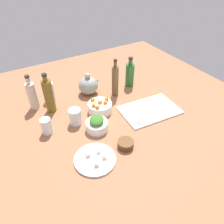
{
  "coord_description": "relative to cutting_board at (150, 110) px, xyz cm",
  "views": [
    {
      "loc": [
        -49.22,
        -83.61,
        85.61
      ],
      "look_at": [
        0.0,
        0.0,
        8.0
      ],
      "focal_mm": 33.83,
      "sensor_mm": 36.0,
      "label": 1
    }
  ],
  "objects": [
    {
      "name": "tabletop",
      "position": [
        -24.35,
        5.45,
        -2.0
      ],
      "size": [
        190.0,
        190.0,
        3.0
      ],
      "primitive_type": "cube",
      "color": "#966040",
      "rests_on": "ground"
    },
    {
      "name": "cutting_board",
      "position": [
        0.0,
        0.0,
        0.0
      ],
      "size": [
        37.48,
        26.15,
        1.0
      ],
      "primitive_type": "cube",
      "rotation": [
        0.0,
        0.0,
        -0.08
      ],
      "color": "white",
      "rests_on": "tabletop"
    },
    {
      "name": "plate_tofu",
      "position": [
        -47.37,
        -17.34,
        0.1
      ],
      "size": [
        20.49,
        20.49,
        1.2
      ],
      "primitive_type": "cylinder",
      "color": "white",
      "rests_on": "tabletop"
    },
    {
      "name": "bowl_greens",
      "position": [
        -36.42,
        1.63,
        2.15
      ],
      "size": [
        12.57,
        12.57,
        5.31
      ],
      "primitive_type": "cylinder",
      "color": "white",
      "rests_on": "tabletop"
    },
    {
      "name": "bowl_carrots",
      "position": [
        -27.21,
        15.34,
        2.55
      ],
      "size": [
        14.91,
        14.91,
        6.11
      ],
      "primitive_type": "cylinder",
      "color": "white",
      "rests_on": "tabletop"
    },
    {
      "name": "bowl_small_side",
      "position": [
        -29.71,
        -17.49,
        1.37
      ],
      "size": [
        8.37,
        8.37,
        3.75
      ],
      "primitive_type": "cylinder",
      "color": "#5A3517",
      "rests_on": "tabletop"
    },
    {
      "name": "teapot",
      "position": [
        -24.72,
        37.58,
        5.8
      ],
      "size": [
        15.13,
        12.91,
        15.59
      ],
      "color": "gray",
      "rests_on": "tabletop"
    },
    {
      "name": "bottle_0",
      "position": [
        -9.47,
        26.64,
        10.66
      ],
      "size": [
        4.5,
        4.5,
        26.31
      ],
      "color": "brown",
      "rests_on": "tabletop"
    },
    {
      "name": "bottle_1",
      "position": [
        -53.09,
        31.58,
        10.71
      ],
      "size": [
        5.82,
        5.82,
        25.91
      ],
      "color": "brown",
      "rests_on": "tabletop"
    },
    {
      "name": "bottle_2",
      "position": [
        6.17,
        32.01,
        8.52
      ],
      "size": [
        6.19,
        6.19,
        21.99
      ],
      "color": "#25692B",
      "rests_on": "tabletop"
    },
    {
      "name": "bottle_3",
      "position": [
        -61.29,
        39.99,
        9.0
      ],
      "size": [
        5.64,
        5.64,
        23.04
      ],
      "color": "beige",
      "rests_on": "tabletop"
    },
    {
      "name": "drinking_glass_0",
      "position": [
        -44.7,
        12.74,
        4.3
      ],
      "size": [
        7.1,
        7.1,
        9.6
      ],
      "primitive_type": "cylinder",
      "color": "white",
      "rests_on": "tabletop"
    },
    {
      "name": "drinking_glass_1",
      "position": [
        -49.73,
        43.26,
        5.87
      ],
      "size": [
        6.15,
        6.15,
        12.75
      ],
      "primitive_type": "cylinder",
      "color": "white",
      "rests_on": "tabletop"
    },
    {
      "name": "drinking_glass_2",
      "position": [
        -61.3,
        13.3,
        4.24
      ],
      "size": [
        5.8,
        5.8,
        9.48
      ],
      "primitive_type": "cylinder",
      "color": "white",
      "rests_on": "tabletop"
    },
    {
      "name": "carrot_cube_0",
      "position": [
        -24.03,
        13.35,
        6.51
      ],
      "size": [
        2.05,
        2.05,
        1.8
      ],
      "primitive_type": "cube",
      "rotation": [
        0.0,
        0.0,
        1.72
      ],
      "color": "orange",
      "rests_on": "bowl_carrots"
    },
    {
      "name": "carrot_cube_1",
      "position": [
        -30.8,
        11.47,
        6.51
      ],
      "size": [
        2.37,
        2.37,
        1.8
      ],
      "primitive_type": "cube",
      "rotation": [
        0.0,
        0.0,
        1.99
      ],
      "color": "orange",
      "rests_on": "bowl_carrots"
    },
    {
      "name": "carrot_cube_2",
      "position": [
        -31.86,
        14.36,
        6.51
      ],
      "size": [
        2.45,
        2.45,
        1.8
      ],
      "primitive_type": "cube",
      "rotation": [
        0.0,
        0.0,
        2.62
      ],
      "color": "orange",
      "rests_on": "bowl_carrots"
    },
    {
      "name": "carrot_cube_3",
      "position": [
        -27.09,
        15.32,
        6.51
      ],
      "size": [
        2.11,
        2.11,
        1.8
      ],
      "primitive_type": "cube",
      "rotation": [
        0.0,
        0.0,
        0.19
      ],
      "color": "orange",
      "rests_on": "bowl_carrots"
    },
    {
      "name": "carrot_cube_4",
      "position": [
        -29.72,
        19.92,
        6.51
      ],
      "size": [
        2.36,
        2.36,
        1.8
      ],
      "primitive_type": "cube",
      "rotation": [
        0.0,
        0.0,
        1.98
      ],
      "color": "orange",
      "rests_on": "bowl_carrots"
    },
    {
      "name": "carrot_cube_5",
      "position": [
        -22.09,
        16.04,
        6.51
      ],
      "size": [
        1.89,
        1.89,
        1.8
      ],
      "primitive_type": "cube",
      "rotation": [
        0.0,
        0.0,
        3.09
      ],
      "color": "orange",
      "rests_on": "bowl_carrots"
    },
    {
      "name": "chopped_greens_mound",
      "position": [
        -36.42,
        1.63,
        6.46
      ],
      "size": [
        11.67,
        12.12,
        3.3
      ],
      "primitive_type": "ellipsoid",
      "rotation": [
        0.0,
        0.0,
        0.99
      ],
      "color": "#366D24",
      "rests_on": "bowl_greens"
    },
    {
      "name": "tofu_cube_0",
      "position": [
        -43.29,
        -19.21,
        1.8
      ],
      "size": [
        2.92,
        2.92,
        2.2
      ],
      "primitive_type": "cube",
      "rotation": [
        0.0,
        0.0,
        2.71
      ],
      "color": "white",
      "rests_on": "plate_tofu"
    },
    {
      "name": "tofu_cube_1",
      "position": [
        -49.36,
        -14.07,
        1.8
      ],
      "size": [
        2.61,
        2.61,
        2.2
      ],
      "primitive_type": "cube",
      "rotation": [
        0.0,
        0.0,
        1.36
      ],
      "color": "white",
      "rests_on": "plate_tofu"
    },
    {
      "name": "tofu_cube_2",
      "position": [
        -43.79,
        -14.65,
        1.8
      ],
      "size": [
        2.59,
        2.59,
        2.2
      ],
      "primitive_type": "cube",
      "rotation": [
        0.0,
        0.0,
        1.37
      ],
      "color": "white",
      "rests_on": "plate_tofu"
    },
    {
      "name": "tofu_cube_3",
      "position": [
        -48.37,
        -21.39,
        1.8
      ],
      "size": [
        3.01,
        3.01,
        2.2
      ],
      "primitive_type": "cube",
      "rotation": [
        0.0,
        0.0,
        2.61
      ],
      "color": "silver",
      "rests_on": "plate_tofu"
    },
    {
      "name": "dumpling_0",
      "position": [
        -4.94,
        3.97,
        1.78
      ],
      "size": [
        6.89,
        7.04,
        2.57
      ],
      "primitive_type": "pyramid",
      "rotation": [
        0.0,
        0.0,
        1.28
      ],
      "color": "beige",
      "rests_on": "cutting_board"
    },
    {
      "name": "dumpling_1",
      "position": [
        -13.28,
        -7.12,
        1.66
      ],
      "size": [
        4.6,
        5.12,
        2.33
      ],
      "primitive_type": "pyramid",
      "rotation": [
        0.0,
        0.0,
        4.61
      ],
      "color": "beige",
      "rests_on": "cutting_board"
    },
    {
      "name": "dumpling_2",
      "position": [
        9.55,
        2.46,
        1.54
      ],
      "size": [
        4.69,
        4.41,
        2.08
      ],
      "primitive_type": "pyramid",
      "rotation": [
        0.0,
        0.0,
        3.27
      ],
      "color": "beige",
      "rests_on": "cutting_board"
    }
  ]
}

